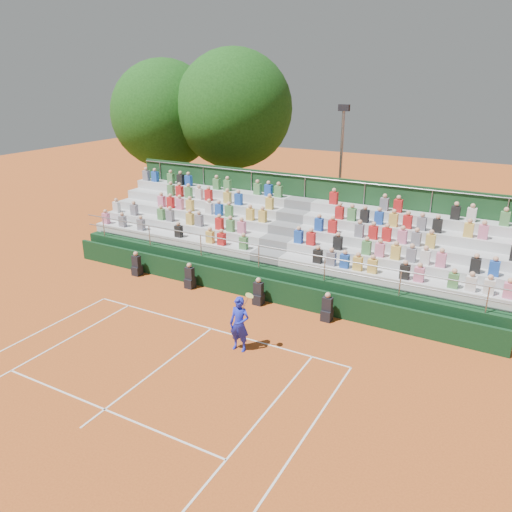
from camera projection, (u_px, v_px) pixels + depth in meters
The scene contains 8 objects.
ground at pixel (211, 329), 18.80m from camera, with size 90.00×90.00×0.00m, color #BC541F.
courtside_wall at pixel (253, 287), 21.25m from camera, with size 20.00×0.15×1.00m, color black.
line_officials at pixel (223, 285), 21.45m from camera, with size 10.02×0.40×1.19m.
grandstand at pixel (286, 251), 23.70m from camera, with size 20.00×5.20×4.40m.
tennis_player at pixel (239, 324), 17.05m from camera, with size 0.91×0.52×2.22m.
tree_west at pixel (165, 114), 32.43m from camera, with size 6.91×6.91×10.00m.
tree_east at pixel (234, 109), 30.91m from camera, with size 7.28×7.28×10.60m.
floodlight_mast at pixel (341, 162), 27.76m from camera, with size 0.60×0.25×7.49m.
Camera 1 is at (9.54, -13.80, 9.07)m, focal length 35.00 mm.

